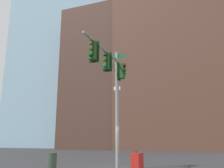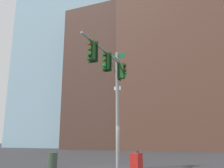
% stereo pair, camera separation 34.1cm
% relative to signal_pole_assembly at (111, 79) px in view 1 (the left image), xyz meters
% --- Properties ---
extents(signal_pole_assembly, '(1.19, 5.18, 7.32)m').
position_rel_signal_pole_assembly_xyz_m(signal_pole_assembly, '(0.00, 0.00, 0.00)').
color(signal_pole_assembly, gray).
rests_on(signal_pole_assembly, ground_plane).
extents(fire_hydrant, '(0.34, 0.26, 0.87)m').
position_rel_signal_pole_assembly_xyz_m(fire_hydrant, '(0.05, -5.24, -4.78)').
color(fire_hydrant, black).
rests_on(fire_hydrant, ground_plane).
extents(litter_bin, '(0.56, 0.56, 0.95)m').
position_rel_signal_pole_assembly_xyz_m(litter_bin, '(3.68, 0.32, -4.78)').
color(litter_bin, '#384738').
rests_on(litter_bin, ground_plane).
extents(newspaper_box, '(0.53, 0.63, 1.05)m').
position_rel_signal_pole_assembly_xyz_m(newspaper_box, '(-1.75, 0.99, -4.73)').
color(newspaper_box, red).
rests_on(newspaper_box, ground_plane).
extents(building_brick_nearside, '(20.37, 16.99, 57.67)m').
position_rel_signal_pole_assembly_xyz_m(building_brick_nearside, '(-0.43, -34.12, 23.58)').
color(building_brick_nearside, brown).
rests_on(building_brick_nearside, ground_plane).
extents(building_brick_midblock, '(17.16, 19.41, 28.51)m').
position_rel_signal_pole_assembly_xyz_m(building_brick_midblock, '(12.85, -35.82, 9.00)').
color(building_brick_midblock, '#4C3328').
rests_on(building_brick_midblock, ground_plane).
extents(building_glass_tower, '(31.90, 22.79, 56.24)m').
position_rel_signal_pole_assembly_xyz_m(building_glass_tower, '(24.63, -42.29, 22.87)').
color(building_glass_tower, '#8CB2C6').
rests_on(building_glass_tower, ground_plane).
extents(building_brick_farside, '(21.21, 19.65, 45.57)m').
position_rel_signal_pole_assembly_xyz_m(building_brick_farside, '(29.51, -42.39, 17.53)').
color(building_brick_farside, brown).
rests_on(building_brick_farside, ground_plane).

